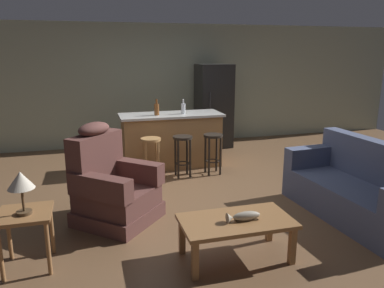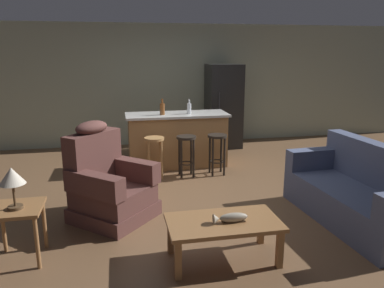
{
  "view_description": "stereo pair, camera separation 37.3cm",
  "coord_description": "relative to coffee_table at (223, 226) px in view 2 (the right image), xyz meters",
  "views": [
    {
      "loc": [
        -1.39,
        -5.02,
        2.02
      ],
      "look_at": [
        -0.02,
        -0.1,
        0.75
      ],
      "focal_mm": 35.0,
      "sensor_mm": 36.0,
      "label": 1
    },
    {
      "loc": [
        -1.03,
        -5.11,
        2.02
      ],
      "look_at": [
        -0.02,
        -0.1,
        0.75
      ],
      "focal_mm": 35.0,
      "sensor_mm": 36.0,
      "label": 2
    }
  ],
  "objects": [
    {
      "name": "bottle_tall_green",
      "position": [
        -0.2,
        3.16,
        0.69
      ],
      "size": [
        0.09,
        0.09,
        0.28
      ],
      "color": "brown",
      "rests_on": "kitchen_island"
    },
    {
      "name": "end_table",
      "position": [
        -1.96,
        0.4,
        0.1
      ],
      "size": [
        0.48,
        0.48,
        0.56
      ],
      "color": "olive",
      "rests_on": "ground_plane"
    },
    {
      "name": "bar_stool_left",
      "position": [
        -0.41,
        2.61,
        0.11
      ],
      "size": [
        0.32,
        0.32,
        0.68
      ],
      "color": "#A87A47",
      "rests_on": "ground_plane"
    },
    {
      "name": "coffee_table",
      "position": [
        0.0,
        0.0,
        0.0
      ],
      "size": [
        1.1,
        0.6,
        0.42
      ],
      "color": "olive",
      "rests_on": "ground_plane"
    },
    {
      "name": "bar_stool_right",
      "position": [
        0.64,
        2.61,
        0.11
      ],
      "size": [
        0.32,
        0.32,
        0.68
      ],
      "color": "black",
      "rests_on": "ground_plane"
    },
    {
      "name": "bottle_short_amber",
      "position": [
        0.28,
        3.18,
        0.68
      ],
      "size": [
        0.07,
        0.07,
        0.26
      ],
      "color": "silver",
      "rests_on": "kitchen_island"
    },
    {
      "name": "couch",
      "position": [
        1.85,
        0.52,
        -0.02
      ],
      "size": [
        0.95,
        1.95,
        0.94
      ],
      "rotation": [
        0.0,
        0.0,
        3.2
      ],
      "color": "#4C5675",
      "rests_on": "ground_plane"
    },
    {
      "name": "kitchen_island",
      "position": [
        0.07,
        3.24,
        0.11
      ],
      "size": [
        1.8,
        0.7,
        0.95
      ],
      "color": "#9E7042",
      "rests_on": "ground_plane"
    },
    {
      "name": "fish_figurine",
      "position": [
        0.05,
        -0.04,
        0.1
      ],
      "size": [
        0.34,
        0.1,
        0.1
      ],
      "color": "#4C3823",
      "rests_on": "coffee_table"
    },
    {
      "name": "table_lamp",
      "position": [
        -1.96,
        0.36,
        0.5
      ],
      "size": [
        0.24,
        0.24,
        0.41
      ],
      "color": "#4C3823",
      "rests_on": "end_table"
    },
    {
      "name": "refrigerator",
      "position": [
        1.27,
        4.44,
        0.52
      ],
      "size": [
        0.7,
        0.69,
        1.76
      ],
      "color": "black",
      "rests_on": "ground_plane"
    },
    {
      "name": "recliner_near_lamp",
      "position": [
        -1.12,
        1.23,
        0.06
      ],
      "size": [
        1.19,
        1.19,
        1.2
      ],
      "rotation": [
        0.0,
        0.0,
        -0.73
      ],
      "color": "brown",
      "rests_on": "ground_plane"
    },
    {
      "name": "bar_stool_middle",
      "position": [
        0.12,
        2.61,
        0.11
      ],
      "size": [
        0.32,
        0.32,
        0.68
      ],
      "color": "black",
      "rests_on": "ground_plane"
    },
    {
      "name": "back_wall",
      "position": [
        0.07,
        5.01,
        0.94
      ],
      "size": [
        12.0,
        0.05,
        2.6
      ],
      "color": "#9EA88E",
      "rests_on": "ground_plane"
    },
    {
      "name": "ground_plane",
      "position": [
        0.07,
        1.89,
        -0.36
      ],
      "size": [
        12.0,
        12.0,
        0.0
      ],
      "color": "brown"
    }
  ]
}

